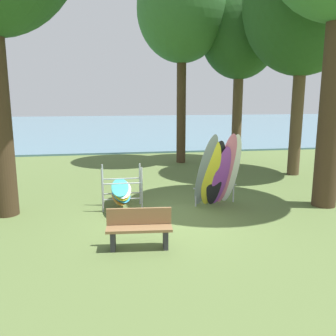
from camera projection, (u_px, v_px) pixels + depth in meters
ground_plane at (176, 218)px, 9.71m from camera, size 80.00×80.00×0.00m
lake_water at (125, 126)px, 37.58m from camera, size 80.00×36.00×0.10m
tree_mid_behind at (182, 11)px, 16.25m from camera, size 4.08×4.08×9.35m
tree_far_left_back at (240, 34)px, 16.88m from camera, size 3.71×3.71×8.22m
tree_far_right_back at (305, 5)px, 13.67m from camera, size 4.66×4.66×9.31m
leaning_board_pile at (218, 172)px, 10.43m from camera, size 1.50×1.19×2.22m
board_storage_rack at (121, 190)px, 10.45m from camera, size 1.15×2.13×1.25m
park_bench at (139, 228)px, 7.73m from camera, size 1.43×0.52×0.85m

